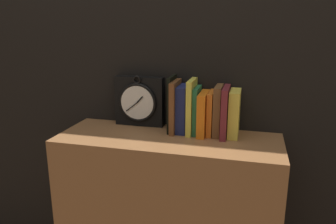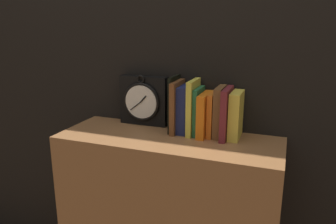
{
  "view_description": "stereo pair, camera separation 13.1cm",
  "coord_description": "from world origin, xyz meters",
  "px_view_note": "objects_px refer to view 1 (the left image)",
  "views": [
    {
      "loc": [
        0.32,
        -1.22,
        1.26
      ],
      "look_at": [
        0.0,
        0.0,
        0.92
      ],
      "focal_mm": 35.0,
      "sensor_mm": 36.0,
      "label": 1
    },
    {
      "loc": [
        0.44,
        -1.18,
        1.26
      ],
      "look_at": [
        0.0,
        0.0,
        0.92
      ],
      "focal_mm": 35.0,
      "sensor_mm": 36.0,
      "label": 2
    }
  ],
  "objects_px": {
    "book_slot2_navy": "(183,109)",
    "book_slot8_maroon": "(225,112)",
    "book_slot3_yellow": "(192,106)",
    "book_slot9_yellow": "(234,113)",
    "book_slot4_green": "(197,110)",
    "clock": "(139,101)",
    "book_slot5_orange": "(203,113)",
    "book_slot1_brown": "(175,106)",
    "book_slot7_brown": "(218,110)",
    "book_slot0_black": "(172,104)",
    "book_slot6_orange": "(211,113)"
  },
  "relations": [
    {
      "from": "clock",
      "to": "book_slot8_maroon",
      "type": "distance_m",
      "value": 0.39
    },
    {
      "from": "book_slot0_black",
      "to": "book_slot2_navy",
      "type": "relative_size",
      "value": 1.19
    },
    {
      "from": "book_slot3_yellow",
      "to": "book_slot7_brown",
      "type": "bearing_deg",
      "value": 2.78
    },
    {
      "from": "clock",
      "to": "book_slot4_green",
      "type": "relative_size",
      "value": 1.19
    },
    {
      "from": "book_slot3_yellow",
      "to": "book_slot9_yellow",
      "type": "bearing_deg",
      "value": 1.56
    },
    {
      "from": "book_slot0_black",
      "to": "book_slot4_green",
      "type": "xyz_separation_m",
      "value": [
        0.11,
        -0.0,
        -0.02
      ]
    },
    {
      "from": "book_slot9_yellow",
      "to": "clock",
      "type": "bearing_deg",
      "value": 174.88
    },
    {
      "from": "book_slot4_green",
      "to": "book_slot9_yellow",
      "type": "relative_size",
      "value": 1.03
    },
    {
      "from": "book_slot1_brown",
      "to": "book_slot5_orange",
      "type": "height_order",
      "value": "book_slot1_brown"
    },
    {
      "from": "book_slot0_black",
      "to": "book_slot4_green",
      "type": "bearing_deg",
      "value": -0.75
    },
    {
      "from": "book_slot4_green",
      "to": "book_slot0_black",
      "type": "bearing_deg",
      "value": 179.25
    },
    {
      "from": "book_slot5_orange",
      "to": "book_slot8_maroon",
      "type": "xyz_separation_m",
      "value": [
        0.09,
        -0.0,
        0.01
      ]
    },
    {
      "from": "book_slot3_yellow",
      "to": "book_slot6_orange",
      "type": "xyz_separation_m",
      "value": [
        0.08,
        0.01,
        -0.02
      ]
    },
    {
      "from": "book_slot2_navy",
      "to": "book_slot7_brown",
      "type": "bearing_deg",
      "value": -0.92
    },
    {
      "from": "book_slot0_black",
      "to": "book_slot3_yellow",
      "type": "relative_size",
      "value": 1.05
    },
    {
      "from": "book_slot4_green",
      "to": "book_slot8_maroon",
      "type": "bearing_deg",
      "value": -6.34
    },
    {
      "from": "book_slot4_green",
      "to": "book_slot2_navy",
      "type": "bearing_deg",
      "value": 178.17
    },
    {
      "from": "clock",
      "to": "book_slot9_yellow",
      "type": "xyz_separation_m",
      "value": [
        0.42,
        -0.04,
        -0.02
      ]
    },
    {
      "from": "book_slot2_navy",
      "to": "book_slot7_brown",
      "type": "height_order",
      "value": "book_slot7_brown"
    },
    {
      "from": "book_slot9_yellow",
      "to": "book_slot1_brown",
      "type": "bearing_deg",
      "value": -178.47
    },
    {
      "from": "book_slot8_maroon",
      "to": "book_slot3_yellow",
      "type": "bearing_deg",
      "value": 176.99
    },
    {
      "from": "book_slot1_brown",
      "to": "book_slot8_maroon",
      "type": "relative_size",
      "value": 1.07
    },
    {
      "from": "book_slot6_orange",
      "to": "book_slot5_orange",
      "type": "bearing_deg",
      "value": -158.84
    },
    {
      "from": "clock",
      "to": "book_slot6_orange",
      "type": "height_order",
      "value": "clock"
    },
    {
      "from": "clock",
      "to": "book_slot3_yellow",
      "type": "bearing_deg",
      "value": -9.84
    },
    {
      "from": "book_slot3_yellow",
      "to": "book_slot7_brown",
      "type": "xyz_separation_m",
      "value": [
        0.11,
        0.01,
        -0.01
      ]
    },
    {
      "from": "book_slot7_brown",
      "to": "book_slot8_maroon",
      "type": "relative_size",
      "value": 1.0
    },
    {
      "from": "book_slot0_black",
      "to": "book_slot6_orange",
      "type": "height_order",
      "value": "book_slot0_black"
    },
    {
      "from": "book_slot2_navy",
      "to": "book_slot8_maroon",
      "type": "xyz_separation_m",
      "value": [
        0.18,
        -0.02,
        0.0
      ]
    },
    {
      "from": "book_slot7_brown",
      "to": "book_slot5_orange",
      "type": "bearing_deg",
      "value": -169.15
    },
    {
      "from": "book_slot2_navy",
      "to": "book_slot5_orange",
      "type": "relative_size",
      "value": 1.13
    },
    {
      "from": "book_slot1_brown",
      "to": "book_slot7_brown",
      "type": "bearing_deg",
      "value": 2.27
    },
    {
      "from": "book_slot3_yellow",
      "to": "book_slot8_maroon",
      "type": "distance_m",
      "value": 0.14
    },
    {
      "from": "book_slot7_brown",
      "to": "book_slot1_brown",
      "type": "bearing_deg",
      "value": -177.73
    },
    {
      "from": "clock",
      "to": "book_slot0_black",
      "type": "bearing_deg",
      "value": -12.5
    },
    {
      "from": "book_slot7_brown",
      "to": "book_slot4_green",
      "type": "bearing_deg",
      "value": 179.69
    },
    {
      "from": "book_slot8_maroon",
      "to": "book_slot0_black",
      "type": "bearing_deg",
      "value": 176.31
    },
    {
      "from": "clock",
      "to": "book_slot2_navy",
      "type": "relative_size",
      "value": 1.16
    },
    {
      "from": "book_slot2_navy",
      "to": "book_slot8_maroon",
      "type": "distance_m",
      "value": 0.18
    },
    {
      "from": "book_slot5_orange",
      "to": "book_slot9_yellow",
      "type": "bearing_deg",
      "value": 4.9
    },
    {
      "from": "book_slot1_brown",
      "to": "book_slot6_orange",
      "type": "xyz_separation_m",
      "value": [
        0.15,
        0.01,
        -0.02
      ]
    },
    {
      "from": "book_slot3_yellow",
      "to": "book_slot5_orange",
      "type": "distance_m",
      "value": 0.06
    },
    {
      "from": "book_slot0_black",
      "to": "clock",
      "type": "bearing_deg",
      "value": 167.5
    },
    {
      "from": "clock",
      "to": "book_slot1_brown",
      "type": "relative_size",
      "value": 1.06
    },
    {
      "from": "book_slot4_green",
      "to": "book_slot7_brown",
      "type": "relative_size",
      "value": 0.95
    },
    {
      "from": "book_slot7_brown",
      "to": "book_slot8_maroon",
      "type": "xyz_separation_m",
      "value": [
        0.03,
        -0.01,
        -0.0
      ]
    },
    {
      "from": "book_slot9_yellow",
      "to": "book_slot2_navy",
      "type": "bearing_deg",
      "value": 179.22
    },
    {
      "from": "book_slot1_brown",
      "to": "book_slot9_yellow",
      "type": "xyz_separation_m",
      "value": [
        0.25,
        0.01,
        -0.01
      ]
    },
    {
      "from": "clock",
      "to": "book_slot8_maroon",
      "type": "xyz_separation_m",
      "value": [
        0.39,
        -0.05,
        -0.01
      ]
    },
    {
      "from": "book_slot2_navy",
      "to": "book_slot3_yellow",
      "type": "height_order",
      "value": "book_slot3_yellow"
    }
  ]
}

